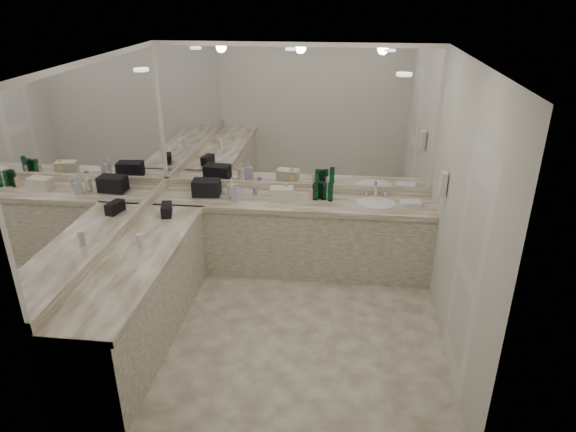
# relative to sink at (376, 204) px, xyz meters

# --- Properties ---
(floor) EXTENTS (3.20, 3.20, 0.00)m
(floor) POSITION_rel_sink_xyz_m (-0.95, -1.20, -0.90)
(floor) COLOR beige
(floor) RESTS_ON ground
(ceiling) EXTENTS (3.20, 3.20, 0.00)m
(ceiling) POSITION_rel_sink_xyz_m (-0.95, -1.20, 1.71)
(ceiling) COLOR white
(ceiling) RESTS_ON floor
(wall_back) EXTENTS (3.20, 0.02, 2.60)m
(wall_back) POSITION_rel_sink_xyz_m (-0.95, 0.30, 0.41)
(wall_back) COLOR silver
(wall_back) RESTS_ON floor
(wall_left) EXTENTS (0.02, 3.00, 2.60)m
(wall_left) POSITION_rel_sink_xyz_m (-2.55, -1.20, 0.41)
(wall_left) COLOR silver
(wall_left) RESTS_ON floor
(wall_right) EXTENTS (0.02, 3.00, 2.60)m
(wall_right) POSITION_rel_sink_xyz_m (0.65, -1.20, 0.41)
(wall_right) COLOR silver
(wall_right) RESTS_ON floor
(vanity_back_base) EXTENTS (3.20, 0.60, 0.84)m
(vanity_back_base) POSITION_rel_sink_xyz_m (-0.95, 0.00, -0.48)
(vanity_back_base) COLOR beige
(vanity_back_base) RESTS_ON floor
(vanity_back_top) EXTENTS (3.20, 0.64, 0.06)m
(vanity_back_top) POSITION_rel_sink_xyz_m (-0.95, -0.01, -0.03)
(vanity_back_top) COLOR beige
(vanity_back_top) RESTS_ON vanity_back_base
(vanity_left_base) EXTENTS (0.60, 2.40, 0.84)m
(vanity_left_base) POSITION_rel_sink_xyz_m (-2.25, -1.50, -0.48)
(vanity_left_base) COLOR beige
(vanity_left_base) RESTS_ON floor
(vanity_left_top) EXTENTS (0.64, 2.42, 0.06)m
(vanity_left_top) POSITION_rel_sink_xyz_m (-2.24, -1.50, -0.03)
(vanity_left_top) COLOR beige
(vanity_left_top) RESTS_ON vanity_left_base
(backsplash_back) EXTENTS (3.20, 0.04, 0.10)m
(backsplash_back) POSITION_rel_sink_xyz_m (-0.95, 0.28, 0.05)
(backsplash_back) COLOR beige
(backsplash_back) RESTS_ON vanity_back_top
(backsplash_left) EXTENTS (0.04, 3.00, 0.10)m
(backsplash_left) POSITION_rel_sink_xyz_m (-2.53, -1.20, 0.05)
(backsplash_left) COLOR beige
(backsplash_left) RESTS_ON vanity_left_top
(mirror_back) EXTENTS (3.12, 0.01, 1.55)m
(mirror_back) POSITION_rel_sink_xyz_m (-0.95, 0.29, 0.88)
(mirror_back) COLOR white
(mirror_back) RESTS_ON wall_back
(mirror_left) EXTENTS (0.01, 2.92, 1.55)m
(mirror_left) POSITION_rel_sink_xyz_m (-2.54, -1.20, 0.88)
(mirror_left) COLOR white
(mirror_left) RESTS_ON wall_left
(sink) EXTENTS (0.44, 0.44, 0.03)m
(sink) POSITION_rel_sink_xyz_m (0.00, 0.00, 0.00)
(sink) COLOR white
(sink) RESTS_ON vanity_back_top
(faucet) EXTENTS (0.24, 0.16, 0.14)m
(faucet) POSITION_rel_sink_xyz_m (0.00, 0.21, 0.07)
(faucet) COLOR silver
(faucet) RESTS_ON vanity_back_top
(wall_phone) EXTENTS (0.06, 0.10, 0.24)m
(wall_phone) POSITION_rel_sink_xyz_m (0.61, -0.50, 0.46)
(wall_phone) COLOR white
(wall_phone) RESTS_ON wall_right
(door) EXTENTS (0.02, 0.82, 2.10)m
(door) POSITION_rel_sink_xyz_m (0.64, -1.70, 0.16)
(door) COLOR white
(door) RESTS_ON wall_right
(black_toiletry_bag) EXTENTS (0.33, 0.22, 0.18)m
(black_toiletry_bag) POSITION_rel_sink_xyz_m (-1.97, 0.02, 0.10)
(black_toiletry_bag) COLOR black
(black_toiletry_bag) RESTS_ON vanity_back_top
(black_bag_spill) EXTENTS (0.15, 0.24, 0.12)m
(black_bag_spill) POSITION_rel_sink_xyz_m (-2.25, -0.58, 0.07)
(black_bag_spill) COLOR black
(black_bag_spill) RESTS_ON vanity_left_top
(cream_cosmetic_case) EXTENTS (0.29, 0.20, 0.16)m
(cream_cosmetic_case) POSITION_rel_sink_xyz_m (-1.08, -0.02, 0.08)
(cream_cosmetic_case) COLOR beige
(cream_cosmetic_case) RESTS_ON vanity_back_top
(hand_towel) EXTENTS (0.24, 0.18, 0.04)m
(hand_towel) POSITION_rel_sink_xyz_m (0.38, 0.00, 0.02)
(hand_towel) COLOR white
(hand_towel) RESTS_ON vanity_back_top
(lotion_left) EXTENTS (0.06, 0.06, 0.14)m
(lotion_left) POSITION_rel_sink_xyz_m (-2.25, -1.34, 0.07)
(lotion_left) COLOR white
(lotion_left) RESTS_ON vanity_left_top
(soap_bottle_a) EXTENTS (0.11, 0.11, 0.22)m
(soap_bottle_a) POSITION_rel_sink_xyz_m (-1.67, 0.01, 0.11)
(soap_bottle_a) COLOR silver
(soap_bottle_a) RESTS_ON vanity_back_top
(soap_bottle_b) EXTENTS (0.12, 0.13, 0.21)m
(soap_bottle_b) POSITION_rel_sink_xyz_m (-1.58, -0.10, 0.11)
(soap_bottle_b) COLOR #B4B5D3
(soap_bottle_b) RESTS_ON vanity_back_top
(soap_bottle_c) EXTENTS (0.15, 0.15, 0.19)m
(soap_bottle_c) POSITION_rel_sink_xyz_m (-1.03, 0.02, 0.10)
(soap_bottle_c) COLOR #F1D985
(soap_bottle_c) RESTS_ON vanity_back_top
(green_bottle_0) EXTENTS (0.07, 0.07, 0.20)m
(green_bottle_0) POSITION_rel_sink_xyz_m (-0.60, 0.05, 0.10)
(green_bottle_0) COLOR #0B522B
(green_bottle_0) RESTS_ON vanity_back_top
(green_bottle_1) EXTENTS (0.07, 0.07, 0.19)m
(green_bottle_1) POSITION_rel_sink_xyz_m (-0.65, 0.09, 0.10)
(green_bottle_1) COLOR #0B522B
(green_bottle_1) RESTS_ON vanity_back_top
(green_bottle_2) EXTENTS (0.07, 0.07, 0.20)m
(green_bottle_2) POSITION_rel_sink_xyz_m (-0.63, 0.08, 0.10)
(green_bottle_2) COLOR #0B522B
(green_bottle_2) RESTS_ON vanity_back_top
(green_bottle_3) EXTENTS (0.07, 0.07, 0.19)m
(green_bottle_3) POSITION_rel_sink_xyz_m (-0.69, 0.04, 0.10)
(green_bottle_3) COLOR #0B522B
(green_bottle_3) RESTS_ON vanity_back_top
(green_bottle_4) EXTENTS (0.06, 0.06, 0.22)m
(green_bottle_4) POSITION_rel_sink_xyz_m (-0.52, 0.02, 0.11)
(green_bottle_4) COLOR #0B522B
(green_bottle_4) RESTS_ON vanity_back_top
(amenity_bottle_0) EXTENTS (0.05, 0.05, 0.13)m
(amenity_bottle_0) POSITION_rel_sink_xyz_m (-1.13, 0.02, 0.07)
(amenity_bottle_0) COLOR #3F3F4C
(amenity_bottle_0) RESTS_ON vanity_back_top
(amenity_bottle_1) EXTENTS (0.05, 0.05, 0.09)m
(amenity_bottle_1) POSITION_rel_sink_xyz_m (-1.41, 0.11, 0.05)
(amenity_bottle_1) COLOR #9966B2
(amenity_bottle_1) RESTS_ON vanity_back_top
(amenity_bottle_2) EXTENTS (0.06, 0.06, 0.09)m
(amenity_bottle_2) POSITION_rel_sink_xyz_m (-1.72, 0.14, 0.05)
(amenity_bottle_2) COLOR silver
(amenity_bottle_2) RESTS_ON vanity_back_top
(amenity_bottle_3) EXTENTS (0.05, 0.05, 0.12)m
(amenity_bottle_3) POSITION_rel_sink_xyz_m (-0.74, 0.03, 0.07)
(amenity_bottle_3) COLOR #E0B28C
(amenity_bottle_3) RESTS_ON vanity_back_top
(amenity_bottle_4) EXTENTS (0.05, 0.05, 0.06)m
(amenity_bottle_4) POSITION_rel_sink_xyz_m (-1.76, 0.09, 0.04)
(amenity_bottle_4) COLOR white
(amenity_bottle_4) RESTS_ON vanity_back_top
(amenity_bottle_5) EXTENTS (0.04, 0.04, 0.12)m
(amenity_bottle_5) POSITION_rel_sink_xyz_m (-0.58, 0.09, 0.06)
(amenity_bottle_5) COLOR silver
(amenity_bottle_5) RESTS_ON vanity_back_top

